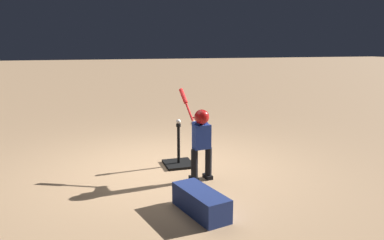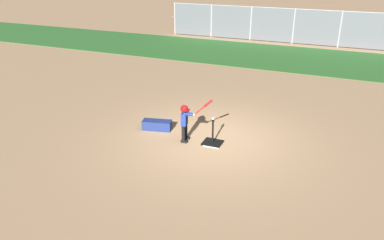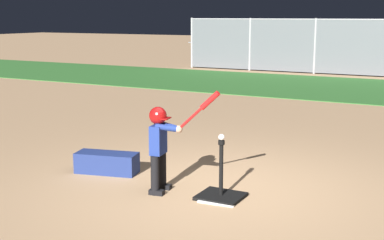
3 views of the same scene
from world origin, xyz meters
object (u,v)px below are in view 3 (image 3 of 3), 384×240
at_px(batter_child, 161,138).
at_px(bleachers_far_right, 349,58).
at_px(batting_tee, 221,192).
at_px(equipment_bag, 107,163).
at_px(baseball, 221,137).
at_px(bleachers_left_center, 235,54).

xyz_separation_m(batter_child, bleachers_far_right, (-0.97, 15.48, -0.16)).
xyz_separation_m(batting_tee, equipment_bag, (-1.81, 0.21, 0.06)).
height_order(baseball, bleachers_far_right, bleachers_far_right).
xyz_separation_m(baseball, bleachers_left_center, (-6.48, 15.57, -0.24)).
bearing_deg(batter_child, batting_tee, 10.44).
bearing_deg(baseball, equipment_bag, 173.24).
xyz_separation_m(bleachers_far_right, equipment_bag, (-0.11, -15.13, -0.37)).
height_order(bleachers_left_center, equipment_bag, bleachers_left_center).
height_order(baseball, bleachers_left_center, bleachers_left_center).
bearing_deg(baseball, bleachers_far_right, 96.31).
bearing_deg(bleachers_far_right, baseball, -83.69).
xyz_separation_m(batting_tee, bleachers_far_right, (-1.70, 15.35, 0.43)).
xyz_separation_m(batting_tee, bleachers_left_center, (-6.48, 15.57, 0.41)).
height_order(baseball, equipment_bag, baseball).
xyz_separation_m(bleachers_left_center, equipment_bag, (4.68, -15.35, -0.35)).
xyz_separation_m(batting_tee, baseball, (0.00, 0.00, 0.66)).
bearing_deg(bleachers_far_right, equipment_bag, -90.41).
relative_size(batting_tee, bleachers_far_right, 0.18).
distance_m(baseball, bleachers_far_right, 15.44).
bearing_deg(batting_tee, bleachers_far_right, 96.31).
bearing_deg(bleachers_left_center, batter_child, -69.88).
bearing_deg(bleachers_far_right, bleachers_left_center, 177.40).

